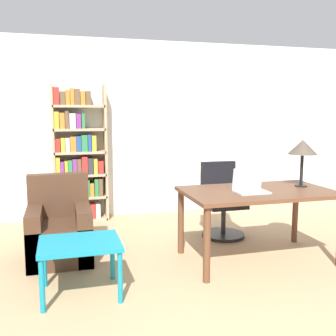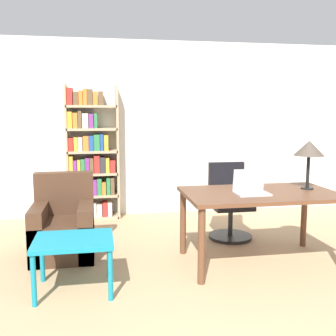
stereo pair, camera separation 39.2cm
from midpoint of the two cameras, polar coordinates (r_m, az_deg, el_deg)
wall_back at (r=6.22m, az=0.68°, el=5.72°), size 8.00×0.06×2.70m
desk at (r=4.31m, az=15.80°, el=-4.61°), size 1.61×0.94×0.77m
laptop at (r=4.16m, az=14.61°, el=-2.93°), size 0.34×0.24×0.25m
table_lamp at (r=4.57m, az=22.14°, el=2.52°), size 0.32×0.32×0.53m
office_chair at (r=5.17m, az=11.03°, el=-5.14°), size 0.55×0.55×0.96m
side_table_blue at (r=3.63m, az=-10.49°, el=-11.09°), size 0.70×0.57×0.49m
armchair at (r=4.58m, az=-12.53°, el=-8.68°), size 0.67×0.74×0.91m
bookshelf at (r=5.96m, az=-9.36°, el=1.42°), size 0.78×0.28×2.01m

